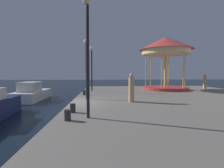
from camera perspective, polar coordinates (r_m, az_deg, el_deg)
The scene contains 12 objects.
ground_plane at distance 10.83m, azimuth -13.43°, elevation -9.99°, with size 120.00×120.00×0.00m, color black.
quay_dock at distance 12.14m, azimuth 26.04°, elevation -6.86°, with size 15.57×25.38×0.80m, color slate.
motorboat_white at distance 17.94m, azimuth -25.14°, elevation -2.82°, with size 2.06×5.18×1.72m.
carousel at distance 19.20m, azimuth 17.43°, elevation 10.61°, with size 5.54×5.54×5.54m.
lamp_post_near_edge at distance 6.74m, azimuth -8.13°, elevation 15.57°, with size 0.36×0.36×4.61m.
lamp_post_mid_promenade at distance 11.73m, azimuth -8.52°, elevation 8.62°, with size 0.36×0.36×4.00m.
lamp_post_far_end at distance 16.79m, azimuth -6.76°, elevation 7.68°, with size 0.36×0.36×4.30m.
bollard_north at distance 13.82m, azimuth -9.24°, elevation -2.81°, with size 0.24×0.24×0.40m, color #2D2D33.
bollard_south at distance 6.53m, azimuth -14.55°, elevation -9.97°, with size 0.24×0.24×0.40m, color #2D2D33.
bollard_center at distance 7.78m, azimuth -12.91°, elevation -7.77°, with size 0.24×0.24×0.40m, color #2D2D33.
person_by_the_water at distance 10.39m, azimuth 6.46°, elevation -1.53°, with size 0.34×0.34×1.72m.
person_near_carousel at distance 21.64m, azimuth 28.44°, elevation 0.66°, with size 0.34×0.34×1.70m.
Camera 1 is at (1.84, -10.37, 2.51)m, focal length 27.52 mm.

